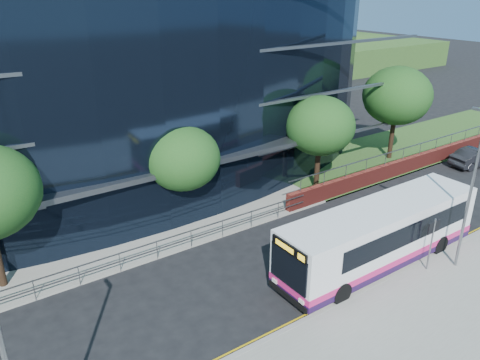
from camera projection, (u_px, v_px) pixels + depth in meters
ground at (338, 286)px, 22.09m from camera, size 200.00×200.00×0.00m
pavement_near at (431, 348)px, 18.27m from camera, size 80.00×8.00×0.15m
kerb at (354, 296)px, 21.30m from camera, size 80.00×0.25×0.16m
yellow_line_outer at (351, 295)px, 21.48m from camera, size 80.00×0.08×0.01m
yellow_line_inner at (348, 293)px, 21.59m from camera, size 80.00×0.08×0.01m
far_forecourt at (128, 228)px, 27.26m from camera, size 50.00×8.00×0.10m
grass_verge at (437, 138)px, 42.96m from camera, size 36.00×8.00×0.12m
glass_office at (90, 64)px, 32.67m from camera, size 44.00×23.10×16.00m
retaining_wall at (449, 152)px, 37.85m from camera, size 34.00×0.40×2.11m
guard_railings at (119, 258)px, 22.88m from camera, size 24.00×0.05×1.10m
street_sign at (433, 234)px, 22.40m from camera, size 0.85×0.09×2.80m
tree_far_b at (182, 158)px, 26.07m from camera, size 4.29×4.29×6.05m
tree_far_c at (320, 126)px, 30.80m from camera, size 4.62×4.62×6.51m
tree_far_d at (397, 96)px, 36.01m from camera, size 5.28×5.28×7.44m
tree_dist_e at (252, 52)px, 63.18m from camera, size 4.62×4.62×6.51m
tree_dist_f at (327, 45)px, 73.20m from camera, size 4.29×4.29×6.05m
streetlight_east at (471, 187)px, 21.85m from camera, size 0.15×0.77×8.00m
city_bus at (381, 234)px, 23.28m from camera, size 11.89×2.76×3.21m
parked_car at (476, 157)px, 36.33m from camera, size 4.59×2.13×1.46m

